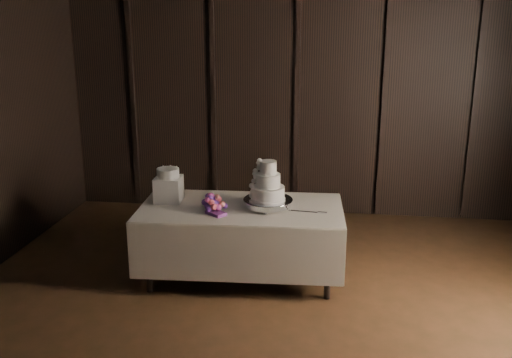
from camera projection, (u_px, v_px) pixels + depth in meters
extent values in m
cube|color=black|center=(297.00, 101.00, 7.38)|extent=(6.04, 0.04, 3.04)
cube|color=#EEE3CD|center=(241.00, 207.00, 5.60)|extent=(2.03, 1.14, 0.01)
cube|color=white|center=(241.00, 245.00, 5.71)|extent=(1.87, 1.01, 0.71)
cylinder|color=silver|center=(268.00, 204.00, 5.55)|extent=(0.52, 0.52, 0.09)
cylinder|color=white|center=(268.00, 193.00, 5.52)|extent=(0.32, 0.32, 0.13)
cylinder|color=white|center=(268.00, 180.00, 5.48)|extent=(0.23, 0.23, 0.13)
cylinder|color=white|center=(268.00, 167.00, 5.44)|extent=(0.16, 0.16, 0.13)
cube|color=white|center=(169.00, 189.00, 5.74)|extent=(0.27, 0.27, 0.25)
cylinder|color=white|center=(168.00, 173.00, 5.69)|extent=(0.25, 0.25, 0.09)
cube|color=silver|center=(303.00, 211.00, 5.44)|extent=(0.37, 0.06, 0.01)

